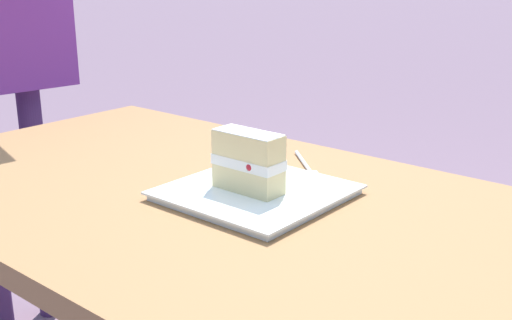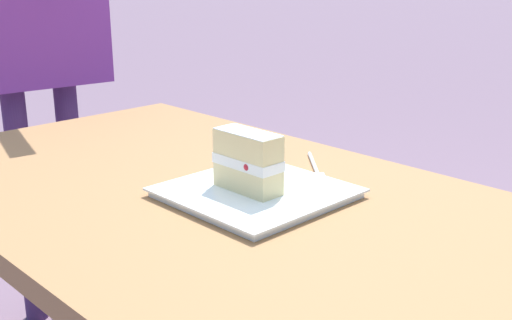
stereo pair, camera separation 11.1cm
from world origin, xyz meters
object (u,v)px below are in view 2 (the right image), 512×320
(cake_slice, at_px, (248,161))
(dessert_fork, at_px, (315,167))
(dessert_plate, at_px, (256,193))
(diner_person, at_px, (30,1))
(patio_table, at_px, (231,254))

(cake_slice, xyz_separation_m, dessert_fork, (-0.03, 0.21, -0.06))
(dessert_plate, height_order, cake_slice, cake_slice)
(cake_slice, bearing_deg, diner_person, 172.32)
(patio_table, xyz_separation_m, cake_slice, (0.02, 0.02, 0.18))
(patio_table, relative_size, dessert_fork, 10.82)
(dessert_plate, relative_size, cake_slice, 2.22)
(patio_table, relative_size, cake_slice, 11.49)
(cake_slice, xyz_separation_m, diner_person, (-1.10, 0.15, 0.22))
(dessert_fork, distance_m, diner_person, 1.11)
(dessert_plate, distance_m, dessert_fork, 0.20)
(patio_table, distance_m, dessert_fork, 0.26)
(cake_slice, bearing_deg, dessert_plate, 71.58)
(dessert_fork, bearing_deg, dessert_plate, -80.96)
(patio_table, bearing_deg, dessert_fork, 91.27)
(dessert_plate, relative_size, dessert_fork, 2.09)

